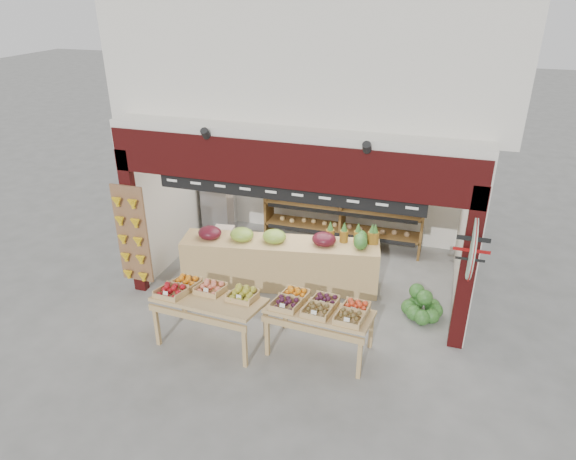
% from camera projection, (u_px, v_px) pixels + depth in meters
% --- Properties ---
extents(ground, '(60.00, 60.00, 0.00)m').
position_uv_depth(ground, '(302.00, 283.00, 9.58)').
color(ground, slate).
rests_on(ground, ground).
extents(shop_structure, '(6.36, 5.12, 5.40)m').
position_uv_depth(shop_structure, '(329.00, 52.00, 9.26)').
color(shop_structure, silver).
rests_on(shop_structure, ground).
extents(banana_board, '(0.60, 0.15, 1.80)m').
position_uv_depth(banana_board, '(132.00, 237.00, 8.81)').
color(banana_board, brown).
rests_on(banana_board, ground).
extents(gift_sign, '(0.04, 0.93, 0.92)m').
position_uv_depth(gift_sign, '(472.00, 248.00, 7.10)').
color(gift_sign, '#B1DFC5').
rests_on(gift_sign, ground).
extents(back_shelving, '(3.30, 0.54, 2.01)m').
position_uv_depth(back_shelving, '(344.00, 191.00, 10.45)').
color(back_shelving, brown).
rests_on(back_shelving, ground).
extents(refrigerator, '(0.82, 0.82, 1.69)m').
position_uv_depth(refrigerator, '(220.00, 196.00, 11.21)').
color(refrigerator, '#ABADB2').
rests_on(refrigerator, ground).
extents(cardboard_stack, '(1.01, 0.74, 0.68)m').
position_uv_depth(cardboard_stack, '(235.00, 247.00, 10.35)').
color(cardboard_stack, beige).
rests_on(cardboard_stack, ground).
extents(mid_counter, '(3.61, 1.29, 1.11)m').
position_uv_depth(mid_counter, '(280.00, 261.00, 9.34)').
color(mid_counter, tan).
rests_on(mid_counter, ground).
extents(display_table_left, '(1.64, 0.97, 1.02)m').
position_uv_depth(display_table_left, '(206.00, 295.00, 7.81)').
color(display_table_left, tan).
rests_on(display_table_left, ground).
extents(display_table_right, '(1.57, 0.95, 0.98)m').
position_uv_depth(display_table_right, '(321.00, 309.00, 7.49)').
color(display_table_right, tan).
rests_on(display_table_right, ground).
extents(watermelon_pile, '(0.69, 0.66, 0.50)m').
position_uv_depth(watermelon_pile, '(422.00, 307.00, 8.55)').
color(watermelon_pile, '#1E4F1A').
rests_on(watermelon_pile, ground).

